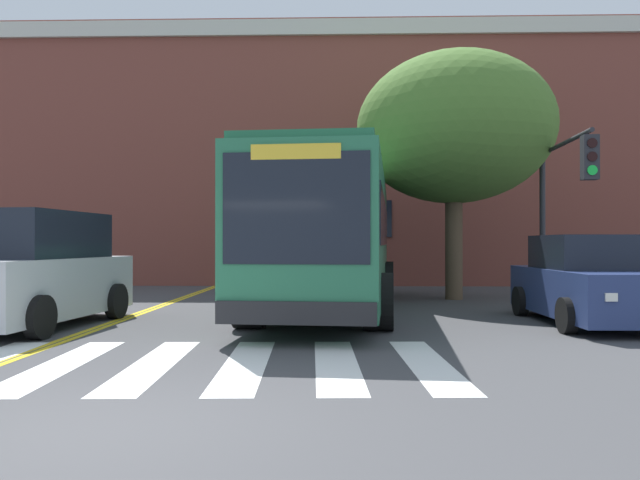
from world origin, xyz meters
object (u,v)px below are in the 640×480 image
Objects in this scene: car_silver_near_lane at (33,272)px; traffic_light_near_corner at (562,186)px; car_navy_far_lane at (589,283)px; street_tree_curbside_large at (454,128)px; city_bus at (332,235)px.

traffic_light_near_corner reaches higher than car_silver_near_lane.
street_tree_curbside_large is at bearing 107.22° from car_navy_far_lane.
city_bus is 6.00m from traffic_light_near_corner.
city_bus reaches higher than car_silver_near_lane.
street_tree_curbside_large reaches higher than city_bus.
car_navy_far_lane is at bearing -25.92° from city_bus.
car_navy_far_lane is (5.23, -2.54, -1.02)m from city_bus.
car_navy_far_lane is at bearing -100.82° from traffic_light_near_corner.
city_bus is 6.74m from car_silver_near_lane.
traffic_light_near_corner is at bearing 18.82° from car_silver_near_lane.
traffic_light_near_corner reaches higher than city_bus.
car_silver_near_lane is 1.08× the size of traffic_light_near_corner.
street_tree_curbside_large is at bearing 33.91° from car_silver_near_lane.
car_silver_near_lane is (-5.81, -3.34, -0.78)m from city_bus.
street_tree_curbside_large is (-1.70, 5.48, 4.16)m from car_navy_far_lane.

